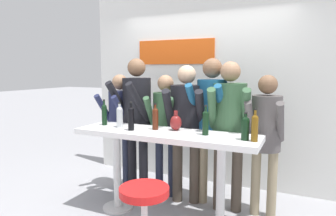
{
  "coord_description": "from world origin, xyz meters",
  "views": [
    {
      "loc": [
        1.36,
        -2.87,
        1.66
      ],
      "look_at": [
        0.0,
        0.08,
        1.25
      ],
      "focal_mm": 32.0,
      "sensor_mm": 36.0,
      "label": 1
    }
  ],
  "objects_px": {
    "person_far_left": "(120,118)",
    "person_center_left": "(165,122)",
    "person_left": "(136,111)",
    "person_center": "(186,119)",
    "wine_bottle_0": "(120,116)",
    "bar_stool": "(144,210)",
    "wine_bottle_6": "(206,122)",
    "wine_bottle_2": "(245,127)",
    "wine_bottle_5": "(131,117)",
    "wine_bottle_1": "(155,118)",
    "tasting_table": "(165,148)",
    "wine_bottle_4": "(104,114)",
    "person_right": "(229,120)",
    "decorative_vase": "(176,122)",
    "person_center_right": "(211,115)",
    "person_far_right": "(266,130)",
    "wine_bottle_3": "(255,127)"
  },
  "relations": [
    {
      "from": "person_right",
      "to": "decorative_vase",
      "type": "distance_m",
      "value": 0.63
    },
    {
      "from": "wine_bottle_6",
      "to": "decorative_vase",
      "type": "distance_m",
      "value": 0.39
    },
    {
      "from": "bar_stool",
      "to": "person_far_left",
      "type": "height_order",
      "value": "person_far_left"
    },
    {
      "from": "person_center_left",
      "to": "wine_bottle_0",
      "type": "height_order",
      "value": "person_center_left"
    },
    {
      "from": "person_left",
      "to": "person_center",
      "type": "distance_m",
      "value": 0.71
    },
    {
      "from": "person_far_left",
      "to": "decorative_vase",
      "type": "height_order",
      "value": "person_far_left"
    },
    {
      "from": "person_far_right",
      "to": "decorative_vase",
      "type": "relative_size",
      "value": 7.32
    },
    {
      "from": "person_far_left",
      "to": "wine_bottle_1",
      "type": "relative_size",
      "value": 5.36
    },
    {
      "from": "person_right",
      "to": "person_far_right",
      "type": "xyz_separation_m",
      "value": [
        0.4,
        0.03,
        -0.09
      ]
    },
    {
      "from": "tasting_table",
      "to": "wine_bottle_2",
      "type": "distance_m",
      "value": 0.91
    },
    {
      "from": "person_right",
      "to": "wine_bottle_4",
      "type": "relative_size",
      "value": 5.63
    },
    {
      "from": "person_center_right",
      "to": "wine_bottle_2",
      "type": "xyz_separation_m",
      "value": [
        0.51,
        -0.61,
        -0.0
      ]
    },
    {
      "from": "bar_stool",
      "to": "wine_bottle_1",
      "type": "relative_size",
      "value": 2.13
    },
    {
      "from": "wine_bottle_6",
      "to": "person_center_left",
      "type": "bearing_deg",
      "value": 142.54
    },
    {
      "from": "person_far_left",
      "to": "wine_bottle_6",
      "type": "bearing_deg",
      "value": -13.38
    },
    {
      "from": "bar_stool",
      "to": "person_left",
      "type": "xyz_separation_m",
      "value": [
        -0.77,
        1.19,
        0.7
      ]
    },
    {
      "from": "tasting_table",
      "to": "wine_bottle_1",
      "type": "bearing_deg",
      "value": 156.09
    },
    {
      "from": "person_center_left",
      "to": "wine_bottle_4",
      "type": "bearing_deg",
      "value": -145.11
    },
    {
      "from": "person_right",
      "to": "wine_bottle_2",
      "type": "relative_size",
      "value": 6.57
    },
    {
      "from": "person_far_left",
      "to": "person_center_left",
      "type": "bearing_deg",
      "value": 10.15
    },
    {
      "from": "person_center_left",
      "to": "wine_bottle_1",
      "type": "bearing_deg",
      "value": -84.25
    },
    {
      "from": "person_center_left",
      "to": "wine_bottle_5",
      "type": "relative_size",
      "value": 4.99
    },
    {
      "from": "person_left",
      "to": "wine_bottle_4",
      "type": "height_order",
      "value": "person_left"
    },
    {
      "from": "wine_bottle_0",
      "to": "wine_bottle_3",
      "type": "height_order",
      "value": "wine_bottle_3"
    },
    {
      "from": "bar_stool",
      "to": "wine_bottle_6",
      "type": "bearing_deg",
      "value": 64.99
    },
    {
      "from": "person_far_left",
      "to": "wine_bottle_2",
      "type": "distance_m",
      "value": 1.89
    },
    {
      "from": "person_center_right",
      "to": "person_far_right",
      "type": "distance_m",
      "value": 0.65
    },
    {
      "from": "tasting_table",
      "to": "bar_stool",
      "type": "height_order",
      "value": "tasting_table"
    },
    {
      "from": "tasting_table",
      "to": "person_center_left",
      "type": "bearing_deg",
      "value": 114.68
    },
    {
      "from": "tasting_table",
      "to": "person_right",
      "type": "xyz_separation_m",
      "value": [
        0.58,
        0.5,
        0.27
      ]
    },
    {
      "from": "person_center",
      "to": "decorative_vase",
      "type": "height_order",
      "value": "person_center"
    },
    {
      "from": "wine_bottle_5",
      "to": "wine_bottle_6",
      "type": "xyz_separation_m",
      "value": [
        0.82,
        0.11,
        -0.0
      ]
    },
    {
      "from": "wine_bottle_0",
      "to": "wine_bottle_1",
      "type": "distance_m",
      "value": 0.44
    },
    {
      "from": "bar_stool",
      "to": "decorative_vase",
      "type": "distance_m",
      "value": 1.04
    },
    {
      "from": "person_center",
      "to": "wine_bottle_6",
      "type": "height_order",
      "value": "person_center"
    },
    {
      "from": "wine_bottle_0",
      "to": "bar_stool",
      "type": "bearing_deg",
      "value": -44.23
    },
    {
      "from": "wine_bottle_1",
      "to": "wine_bottle_2",
      "type": "xyz_separation_m",
      "value": [
        1.01,
        -0.09,
        -0.01
      ]
    },
    {
      "from": "person_far_left",
      "to": "person_right",
      "type": "bearing_deg",
      "value": 5.28
    },
    {
      "from": "person_left",
      "to": "wine_bottle_6",
      "type": "bearing_deg",
      "value": -11.75
    },
    {
      "from": "person_center_right",
      "to": "wine_bottle_6",
      "type": "relative_size",
      "value": 5.79
    },
    {
      "from": "person_center_right",
      "to": "person_left",
      "type": "bearing_deg",
      "value": -174.41
    },
    {
      "from": "person_far_left",
      "to": "wine_bottle_6",
      "type": "distance_m",
      "value": 1.48
    },
    {
      "from": "person_center_right",
      "to": "wine_bottle_1",
      "type": "distance_m",
      "value": 0.71
    },
    {
      "from": "tasting_table",
      "to": "person_far_left",
      "type": "distance_m",
      "value": 1.09
    },
    {
      "from": "wine_bottle_1",
      "to": "tasting_table",
      "type": "bearing_deg",
      "value": -23.91
    },
    {
      "from": "person_center_right",
      "to": "person_right",
      "type": "height_order",
      "value": "person_center_right"
    },
    {
      "from": "wine_bottle_5",
      "to": "wine_bottle_6",
      "type": "bearing_deg",
      "value": 7.72
    },
    {
      "from": "person_right",
      "to": "wine_bottle_3",
      "type": "distance_m",
      "value": 0.66
    },
    {
      "from": "wine_bottle_5",
      "to": "decorative_vase",
      "type": "distance_m",
      "value": 0.5
    },
    {
      "from": "tasting_table",
      "to": "wine_bottle_2",
      "type": "height_order",
      "value": "wine_bottle_2"
    }
  ]
}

